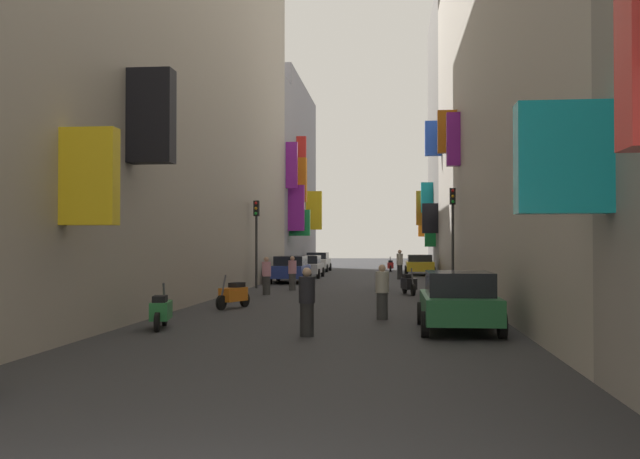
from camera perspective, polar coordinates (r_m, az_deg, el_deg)
ground_plane at (r=34.89m, az=2.61°, el=-4.64°), size 140.00×140.00×0.00m
building_left_near at (r=28.54m, az=-15.53°, el=16.53°), size 7.18×41.13×21.57m
building_left_mid_a at (r=48.63m, az=-5.93°, el=3.99°), size 7.38×3.03×12.97m
building_left_mid_b at (r=57.94m, az=-4.12°, el=3.99°), size 7.24×15.83×14.58m
building_right_mid_a at (r=32.07m, az=16.88°, el=11.28°), size 7.04×38.25×18.00m
building_right_mid_b at (r=58.21m, az=11.78°, el=7.00°), size 7.27×14.92×20.69m
parked_car_yellow at (r=49.90m, az=7.83°, el=-2.71°), size 1.98×4.42×1.38m
parked_car_blue at (r=40.03m, az=-2.34°, el=-3.08°), size 1.97×4.33×1.45m
parked_car_white at (r=55.69m, az=-0.18°, el=-2.52°), size 1.85×4.36×1.46m
parked_car_green at (r=18.18m, az=10.82°, el=-5.47°), size 1.92×3.96×1.46m
parked_car_silver at (r=45.70m, az=-1.08°, el=-2.88°), size 1.99×4.19×1.38m
scooter_black at (r=30.74m, az=6.98°, el=-4.24°), size 0.69×1.81×1.13m
scooter_red at (r=55.99m, az=5.55°, el=-2.82°), size 0.48×1.86×1.13m
scooter_blue at (r=33.60m, az=4.88°, el=-3.98°), size 0.48×1.85×1.13m
scooter_green at (r=18.81m, az=-12.38°, el=-6.23°), size 0.63×1.84×1.13m
scooter_orange at (r=24.28m, az=-6.80°, el=-5.09°), size 0.82×1.75×1.13m
pedestrian_crossing at (r=16.89m, az=-1.04°, el=-5.74°), size 0.51×0.51×1.59m
pedestrian_near_left at (r=33.45m, az=-2.18°, el=-3.46°), size 0.53×0.53×1.57m
pedestrian_near_right at (r=20.72m, az=4.91°, el=-4.93°), size 0.42×0.42×1.56m
pedestrian_mid_street at (r=30.56m, az=-4.23°, el=-3.66°), size 0.46×0.46×1.59m
pedestrian_far_away at (r=43.62m, az=6.28°, el=-2.75°), size 0.50×0.50×1.77m
traffic_light_near_corner at (r=35.06m, az=-5.02°, el=0.08°), size 0.26×0.34×4.21m
traffic_light_far_corner at (r=33.70m, az=10.38°, el=0.63°), size 0.26×0.34×4.68m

